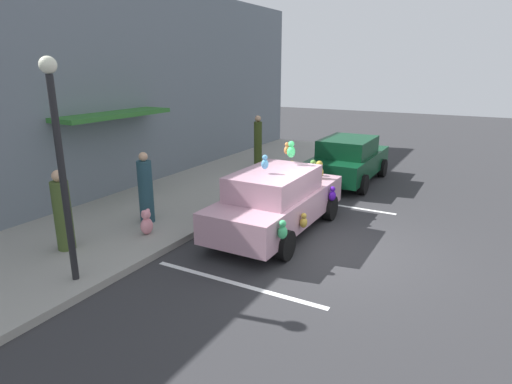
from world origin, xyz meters
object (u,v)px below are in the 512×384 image
(street_lamp_post, at_px, (59,150))
(pedestrian_near_shopfront, at_px, (258,142))
(teddy_bear_on_sidewalk, at_px, (147,223))
(pedestrian_by_lamp, at_px, (63,213))
(pedestrian_walking_past, at_px, (146,190))
(plush_covered_car, at_px, (277,200))
(parked_sedan_behind, at_px, (348,160))

(street_lamp_post, relative_size, pedestrian_near_shopfront, 2.01)
(teddy_bear_on_sidewalk, xyz_separation_m, pedestrian_by_lamp, (-1.45, 0.90, 0.52))
(pedestrian_near_shopfront, height_order, pedestrian_walking_past, pedestrian_near_shopfront)
(teddy_bear_on_sidewalk, bearing_deg, pedestrian_near_shopfront, 8.73)
(pedestrian_near_shopfront, height_order, pedestrian_by_lamp, pedestrian_near_shopfront)
(street_lamp_post, distance_m, pedestrian_near_shopfront, 9.88)
(teddy_bear_on_sidewalk, relative_size, street_lamp_post, 0.15)
(pedestrian_near_shopfront, bearing_deg, pedestrian_by_lamp, -178.50)
(plush_covered_car, bearing_deg, street_lamp_post, 154.30)
(pedestrian_by_lamp, bearing_deg, pedestrian_walking_past, -9.65)
(teddy_bear_on_sidewalk, bearing_deg, pedestrian_by_lamp, 147.98)
(street_lamp_post, bearing_deg, pedestrian_by_lamp, 57.24)
(plush_covered_car, distance_m, pedestrian_by_lamp, 4.70)
(teddy_bear_on_sidewalk, bearing_deg, pedestrian_walking_past, 41.42)
(plush_covered_car, distance_m, street_lamp_post, 4.95)
(pedestrian_by_lamp, bearing_deg, street_lamp_post, -122.76)
(street_lamp_post, bearing_deg, parked_sedan_behind, -12.47)
(parked_sedan_behind, xyz_separation_m, pedestrian_near_shopfront, (0.15, 3.60, 0.28))
(pedestrian_near_shopfront, bearing_deg, pedestrian_walking_past, -175.07)
(parked_sedan_behind, xyz_separation_m, street_lamp_post, (-9.50, 2.10, 1.73))
(parked_sedan_behind, distance_m, pedestrian_walking_past, 7.27)
(plush_covered_car, relative_size, pedestrian_by_lamp, 2.60)
(plush_covered_car, distance_m, parked_sedan_behind, 5.32)
(street_lamp_post, bearing_deg, plush_covered_car, -25.70)
(pedestrian_near_shopfront, bearing_deg, plush_covered_car, -147.29)
(parked_sedan_behind, height_order, street_lamp_post, street_lamp_post)
(teddy_bear_on_sidewalk, height_order, pedestrian_walking_past, pedestrian_walking_past)
(teddy_bear_on_sidewalk, distance_m, pedestrian_by_lamp, 1.78)
(plush_covered_car, relative_size, pedestrian_walking_past, 2.54)
(teddy_bear_on_sidewalk, relative_size, pedestrian_walking_past, 0.34)
(pedestrian_near_shopfront, xyz_separation_m, pedestrian_by_lamp, (-8.84, -0.23, -0.12))
(parked_sedan_behind, relative_size, teddy_bear_on_sidewalk, 7.01)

